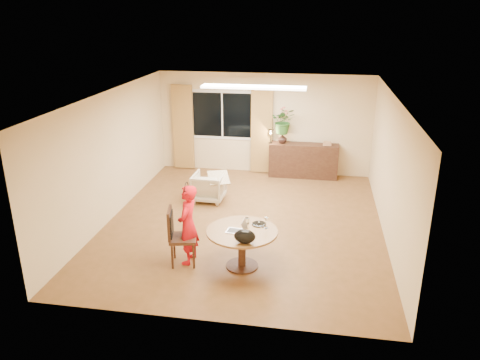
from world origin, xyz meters
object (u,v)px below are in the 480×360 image
at_px(dining_table, 242,238).
at_px(sideboard, 303,160).
at_px(dining_chair, 183,237).
at_px(armchair, 209,187).
at_px(child, 188,225).

relative_size(dining_table, sideboard, 0.68).
bearing_deg(dining_table, dining_chair, -176.92).
relative_size(dining_table, armchair, 1.68).
bearing_deg(dining_table, child, 178.96).
bearing_deg(armchair, dining_chair, 96.68).
xyz_separation_m(dining_chair, child, (0.07, 0.07, 0.19)).
height_order(child, armchair, child).
xyz_separation_m(dining_table, child, (-0.92, 0.02, 0.17)).
height_order(armchair, sideboard, sideboard).
distance_m(dining_chair, armchair, 2.84).
distance_m(dining_chair, sideboard, 5.11).
distance_m(child, sideboard, 5.03).
relative_size(armchair, sideboard, 0.40).
xyz_separation_m(child, sideboard, (1.75, 4.71, -0.26)).
height_order(dining_table, sideboard, sideboard).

